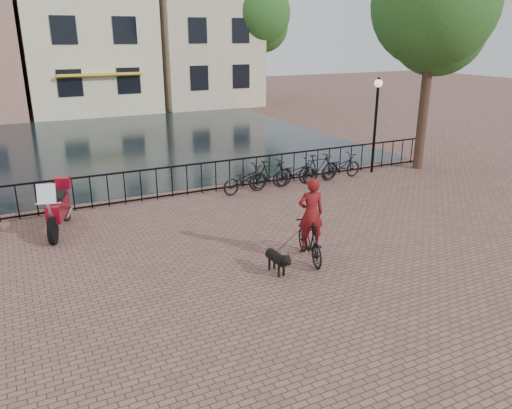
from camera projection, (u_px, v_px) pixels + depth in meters
name	position (u px, v px, depth m)	size (l,w,h in m)	color
ground	(326.00, 310.00, 9.47)	(100.00, 100.00, 0.00)	brown
canal_water	(125.00, 142.00, 24.12)	(20.00, 20.00, 0.00)	black
railing	(187.00, 180.00, 16.08)	(20.00, 0.05, 1.02)	black
canal_house_mid	(82.00, 19.00, 33.18)	(8.00, 9.50, 11.80)	beige
canal_house_right	(195.00, 10.00, 36.31)	(7.00, 9.00, 13.30)	tan
tree_near_right	(435.00, 4.00, 17.60)	(4.48, 4.48, 8.24)	black
tree_far_right	(257.00, 14.00, 35.34)	(4.76, 4.76, 8.76)	black
lamp_post	(376.00, 109.00, 18.17)	(0.30, 0.30, 3.45)	black
cyclist	(310.00, 225.00, 11.29)	(0.85, 1.75, 2.30)	black
dog	(277.00, 261.00, 10.85)	(0.33, 0.87, 0.58)	black
motorcycle	(58.00, 202.00, 13.00)	(1.17, 2.32, 1.62)	maroon
parked_bike_0	(245.00, 179.00, 16.35)	(0.60, 1.72, 0.90)	black
parked_bike_1	(271.00, 175.00, 16.73)	(0.47, 1.66, 1.00)	black
parked_bike_2	(295.00, 173.00, 17.15)	(0.60, 1.72, 0.90)	black
parked_bike_3	(319.00, 168.00, 17.53)	(0.47, 1.66, 1.00)	black
parked_bike_4	(341.00, 166.00, 17.95)	(0.60, 1.72, 0.90)	black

